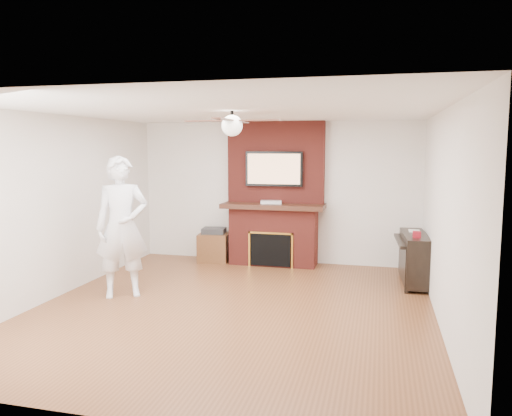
% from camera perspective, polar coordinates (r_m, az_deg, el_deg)
% --- Properties ---
extents(room_shell, '(5.36, 5.86, 2.86)m').
position_cam_1_polar(room_shell, '(6.26, -2.70, -0.44)').
color(room_shell, brown).
rests_on(room_shell, ground).
extents(fireplace, '(1.78, 0.64, 2.50)m').
position_cam_1_polar(fireplace, '(8.75, 2.12, 0.02)').
color(fireplace, maroon).
rests_on(fireplace, ground).
extents(tv, '(1.00, 0.08, 0.60)m').
position_cam_1_polar(tv, '(8.64, 2.08, 4.50)').
color(tv, black).
rests_on(tv, fireplace).
extents(ceiling_fan, '(1.21, 1.21, 0.31)m').
position_cam_1_polar(ceiling_fan, '(6.22, -2.76, 9.49)').
color(ceiling_fan, black).
rests_on(ceiling_fan, room_shell).
extents(person, '(0.85, 0.77, 1.94)m').
position_cam_1_polar(person, '(7.08, -15.07, -2.10)').
color(person, silver).
rests_on(person, ground).
extents(side_table, '(0.58, 0.58, 0.60)m').
position_cam_1_polar(side_table, '(9.09, -4.81, -4.31)').
color(side_table, '#563118').
rests_on(side_table, ground).
extents(piano, '(0.49, 1.19, 0.86)m').
position_cam_1_polar(piano, '(7.90, 17.59, -5.37)').
color(piano, black).
rests_on(piano, ground).
extents(cable_box, '(0.39, 0.27, 0.05)m').
position_cam_1_polar(cable_box, '(8.65, 1.73, 0.68)').
color(cable_box, silver).
rests_on(cable_box, fireplace).
extents(candle_orange, '(0.07, 0.07, 0.10)m').
position_cam_1_polar(candle_orange, '(8.80, 0.65, -6.18)').
color(candle_orange, '#D64F19').
rests_on(candle_orange, ground).
extents(candle_green, '(0.06, 0.06, 0.09)m').
position_cam_1_polar(candle_green, '(8.76, 1.09, -6.29)').
color(candle_green, '#388A37').
rests_on(candle_green, ground).
extents(candle_cream, '(0.07, 0.07, 0.09)m').
position_cam_1_polar(candle_cream, '(8.74, 2.11, -6.31)').
color(candle_cream, beige).
rests_on(candle_cream, ground).
extents(candle_blue, '(0.06, 0.06, 0.07)m').
position_cam_1_polar(candle_blue, '(8.67, 3.39, -6.50)').
color(candle_blue, navy).
rests_on(candle_blue, ground).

